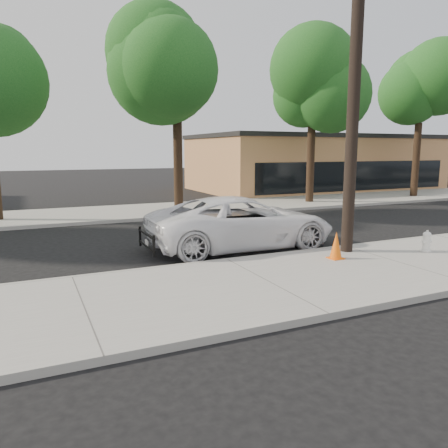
{
  "coord_description": "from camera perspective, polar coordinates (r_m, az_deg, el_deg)",
  "views": [
    {
      "loc": [
        -4.87,
        -12.55,
        3.08
      ],
      "look_at": [
        0.21,
        -1.46,
        1.0
      ],
      "focal_mm": 35.0,
      "sensor_mm": 36.0,
      "label": 1
    }
  ],
  "objects": [
    {
      "name": "police_cruiser",
      "position": [
        13.73,
        2.34,
        0.21
      ],
      "size": [
        5.97,
        2.83,
        1.65
      ],
      "primitive_type": "imported",
      "rotation": [
        0.0,
        0.0,
        1.55
      ],
      "color": "white",
      "rests_on": "ground"
    },
    {
      "name": "far_sidewalk",
      "position": [
        21.82,
        -11.49,
        1.56
      ],
      "size": [
        90.0,
        5.0,
        0.15
      ],
      "primitive_type": "cube",
      "color": "gray",
      "rests_on": "ground"
    },
    {
      "name": "near_sidewalk",
      "position": [
        10.04,
        5.7,
        -7.78
      ],
      "size": [
        90.0,
        4.4,
        0.15
      ],
      "primitive_type": "cube",
      "color": "gray",
      "rests_on": "ground"
    },
    {
      "name": "utility_pole",
      "position": [
        13.09,
        16.63,
        16.38
      ],
      "size": [
        1.4,
        0.34,
        9.0
      ],
      "color": "black",
      "rests_on": "near_sidewalk"
    },
    {
      "name": "tree_e",
      "position": [
        30.95,
        24.83,
        15.51
      ],
      "size": [
        4.8,
        4.65,
        9.25
      ],
      "color": "black",
      "rests_on": "far_sidewalk"
    },
    {
      "name": "building_main",
      "position": [
        35.38,
        11.64,
        7.72
      ],
      "size": [
        18.0,
        10.0,
        4.0
      ],
      "primitive_type": "cube",
      "color": "#BA794D",
      "rests_on": "ground"
    },
    {
      "name": "tree_c",
      "position": [
        21.74,
        -5.53,
        19.77
      ],
      "size": [
        4.96,
        4.8,
        9.55
      ],
      "color": "black",
      "rests_on": "far_sidewalk"
    },
    {
      "name": "tree_d",
      "position": [
        25.66,
        12.11,
        16.82
      ],
      "size": [
        4.5,
        4.35,
        8.75
      ],
      "color": "black",
      "rests_on": "far_sidewalk"
    },
    {
      "name": "traffic_cone",
      "position": [
        12.25,
        14.43,
        -2.76
      ],
      "size": [
        0.39,
        0.39,
        0.74
      ],
      "rotation": [
        0.0,
        0.0,
        0.03
      ],
      "color": "#FF650D",
      "rests_on": "near_sidewalk"
    },
    {
      "name": "fire_hydrant",
      "position": [
        14.0,
        24.94,
        -2.13
      ],
      "size": [
        0.31,
        0.29,
        0.59
      ],
      "rotation": [
        0.0,
        0.0,
        -0.08
      ],
      "color": "white",
      "rests_on": "near_sidewalk"
    },
    {
      "name": "curb_near",
      "position": [
        11.92,
        0.35,
        -4.93
      ],
      "size": [
        90.0,
        0.12,
        0.16
      ],
      "primitive_type": "cube",
      "color": "#9E9B93",
      "rests_on": "ground"
    },
    {
      "name": "ground",
      "position": [
        13.81,
        -3.34,
        -3.23
      ],
      "size": [
        120.0,
        120.0,
        0.0
      ],
      "primitive_type": "plane",
      "color": "black",
      "rests_on": "ground"
    }
  ]
}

